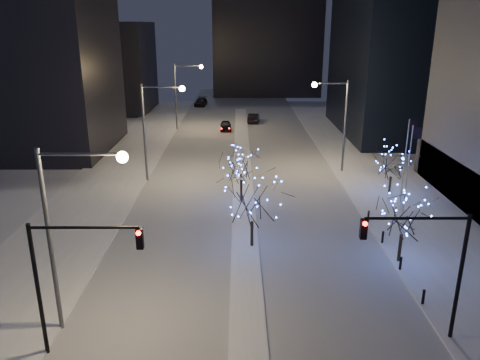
{
  "coord_description": "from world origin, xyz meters",
  "views": [
    {
      "loc": [
        -0.49,
        -19.41,
        15.53
      ],
      "look_at": [
        -0.36,
        12.2,
        5.0
      ],
      "focal_mm": 35.0,
      "sensor_mm": 36.0,
      "label": 1
    }
  ],
  "objects_px": {
    "car_mid": "(253,118)",
    "holiday_tree_median_far": "(241,165)",
    "street_lamp_w_far": "(182,87)",
    "street_lamp_east": "(337,114)",
    "car_near": "(226,126)",
    "holiday_tree_median_near": "(252,198)",
    "traffic_signal_east": "(431,257)",
    "holiday_tree_plaza_far": "(392,162)",
    "traffic_signal_west": "(68,268)",
    "car_far": "(201,102)",
    "street_lamp_w_mid": "(154,119)",
    "street_lamp_w_near": "(68,217)",
    "holiday_tree_plaza_near": "(404,216)"
  },
  "relations": [
    {
      "from": "car_mid",
      "to": "holiday_tree_median_far",
      "type": "bearing_deg",
      "value": 93.3
    },
    {
      "from": "street_lamp_w_far",
      "to": "street_lamp_east",
      "type": "height_order",
      "value": "same"
    },
    {
      "from": "car_near",
      "to": "holiday_tree_median_near",
      "type": "height_order",
      "value": "holiday_tree_median_near"
    },
    {
      "from": "street_lamp_east",
      "to": "traffic_signal_east",
      "type": "distance_m",
      "value": 29.08
    },
    {
      "from": "street_lamp_east",
      "to": "holiday_tree_median_far",
      "type": "relative_size",
      "value": 1.97
    },
    {
      "from": "street_lamp_w_far",
      "to": "holiday_tree_plaza_far",
      "type": "bearing_deg",
      "value": -52.15
    },
    {
      "from": "street_lamp_w_far",
      "to": "holiday_tree_plaza_far",
      "type": "relative_size",
      "value": 2.03
    },
    {
      "from": "street_lamp_east",
      "to": "car_near",
      "type": "height_order",
      "value": "street_lamp_east"
    },
    {
      "from": "street_lamp_w_far",
      "to": "traffic_signal_west",
      "type": "distance_m",
      "value": 52.04
    },
    {
      "from": "car_mid",
      "to": "traffic_signal_east",
      "type": "bearing_deg",
      "value": 103.74
    },
    {
      "from": "car_far",
      "to": "street_lamp_w_mid",
      "type": "bearing_deg",
      "value": -86.54
    },
    {
      "from": "street_lamp_w_near",
      "to": "car_far",
      "type": "distance_m",
      "value": 72.83
    },
    {
      "from": "holiday_tree_median_near",
      "to": "holiday_tree_median_far",
      "type": "relative_size",
      "value": 1.16
    },
    {
      "from": "street_lamp_east",
      "to": "holiday_tree_plaza_far",
      "type": "bearing_deg",
      "value": -62.57
    },
    {
      "from": "traffic_signal_east",
      "to": "car_near",
      "type": "relative_size",
      "value": 1.67
    },
    {
      "from": "street_lamp_w_far",
      "to": "traffic_signal_east",
      "type": "relative_size",
      "value": 1.43
    },
    {
      "from": "traffic_signal_west",
      "to": "holiday_tree_plaza_near",
      "type": "bearing_deg",
      "value": 25.94
    },
    {
      "from": "street_lamp_w_far",
      "to": "holiday_tree_plaza_near",
      "type": "height_order",
      "value": "street_lamp_w_far"
    },
    {
      "from": "car_far",
      "to": "holiday_tree_plaza_near",
      "type": "xyz_separation_m",
      "value": [
        18.49,
        -65.39,
        2.72
      ]
    },
    {
      "from": "street_lamp_east",
      "to": "traffic_signal_west",
      "type": "bearing_deg",
      "value": -121.69
    },
    {
      "from": "traffic_signal_east",
      "to": "holiday_tree_plaza_near",
      "type": "bearing_deg",
      "value": 79.24
    },
    {
      "from": "street_lamp_w_mid",
      "to": "street_lamp_w_near",
      "type": "bearing_deg",
      "value": -90.0
    },
    {
      "from": "holiday_tree_median_far",
      "to": "traffic_signal_east",
      "type": "bearing_deg",
      "value": -65.11
    },
    {
      "from": "street_lamp_w_near",
      "to": "holiday_tree_median_far",
      "type": "xyz_separation_m",
      "value": [
        8.72,
        18.74,
        -2.94
      ]
    },
    {
      "from": "traffic_signal_west",
      "to": "traffic_signal_east",
      "type": "relative_size",
      "value": 1.0
    },
    {
      "from": "car_far",
      "to": "holiday_tree_plaza_far",
      "type": "relative_size",
      "value": 1.07
    },
    {
      "from": "holiday_tree_median_near",
      "to": "traffic_signal_east",
      "type": "bearing_deg",
      "value": -51.48
    },
    {
      "from": "traffic_signal_east",
      "to": "car_near",
      "type": "height_order",
      "value": "traffic_signal_east"
    },
    {
      "from": "street_lamp_east",
      "to": "traffic_signal_west",
      "type": "xyz_separation_m",
      "value": [
        -18.52,
        -30.0,
        -1.69
      ]
    },
    {
      "from": "street_lamp_w_far",
      "to": "holiday_tree_median_far",
      "type": "height_order",
      "value": "street_lamp_w_far"
    },
    {
      "from": "holiday_tree_plaza_near",
      "to": "traffic_signal_east",
      "type": "bearing_deg",
      "value": -100.76
    },
    {
      "from": "car_far",
      "to": "holiday_tree_median_far",
      "type": "xyz_separation_m",
      "value": [
        7.77,
        -53.86,
        2.8
      ]
    },
    {
      "from": "street_lamp_w_mid",
      "to": "car_near",
      "type": "distance_m",
      "value": 26.16
    },
    {
      "from": "street_lamp_w_near",
      "to": "car_far",
      "type": "height_order",
      "value": "street_lamp_w_near"
    },
    {
      "from": "street_lamp_w_mid",
      "to": "holiday_tree_median_near",
      "type": "height_order",
      "value": "street_lamp_w_mid"
    },
    {
      "from": "street_lamp_w_far",
      "to": "street_lamp_east",
      "type": "relative_size",
      "value": 1.0
    },
    {
      "from": "holiday_tree_median_near",
      "to": "street_lamp_w_far",
      "type": "bearing_deg",
      "value": 103.15
    },
    {
      "from": "street_lamp_w_mid",
      "to": "car_mid",
      "type": "height_order",
      "value": "street_lamp_w_mid"
    },
    {
      "from": "holiday_tree_median_near",
      "to": "holiday_tree_plaza_near",
      "type": "xyz_separation_m",
      "value": [
        10.0,
        -2.39,
        -0.37
      ]
    },
    {
      "from": "traffic_signal_west",
      "to": "car_near",
      "type": "distance_m",
      "value": 52.18
    },
    {
      "from": "traffic_signal_west",
      "to": "holiday_tree_plaza_far",
      "type": "relative_size",
      "value": 1.42
    },
    {
      "from": "street_lamp_east",
      "to": "car_near",
      "type": "xyz_separation_m",
      "value": [
        -12.51,
        21.67,
        -5.74
      ]
    },
    {
      "from": "holiday_tree_median_near",
      "to": "holiday_tree_median_far",
      "type": "distance_m",
      "value": 9.17
    },
    {
      "from": "street_lamp_east",
      "to": "holiday_tree_plaza_near",
      "type": "bearing_deg",
      "value": -88.85
    },
    {
      "from": "street_lamp_east",
      "to": "traffic_signal_east",
      "type": "bearing_deg",
      "value": -92.26
    },
    {
      "from": "street_lamp_w_far",
      "to": "holiday_tree_median_far",
      "type": "relative_size",
      "value": 1.97
    },
    {
      "from": "car_mid",
      "to": "holiday_tree_plaza_far",
      "type": "height_order",
      "value": "holiday_tree_plaza_far"
    },
    {
      "from": "holiday_tree_plaza_far",
      "to": "traffic_signal_east",
      "type": "bearing_deg",
      "value": -103.09
    },
    {
      "from": "car_mid",
      "to": "holiday_tree_plaza_far",
      "type": "xyz_separation_m",
      "value": [
        11.89,
        -35.23,
        2.56
      ]
    },
    {
      "from": "holiday_tree_median_far",
      "to": "holiday_tree_plaza_far",
      "type": "distance_m",
      "value": 14.29
    }
  ]
}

